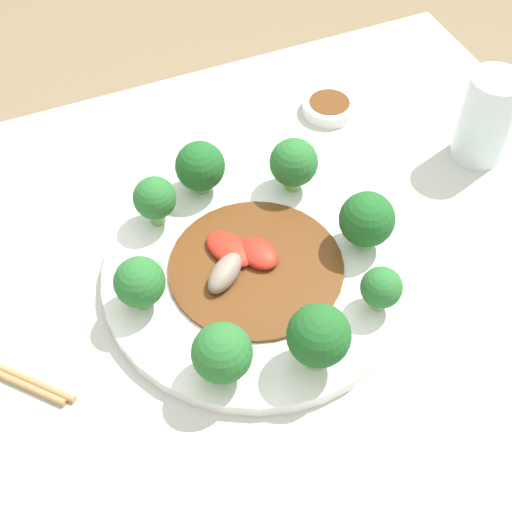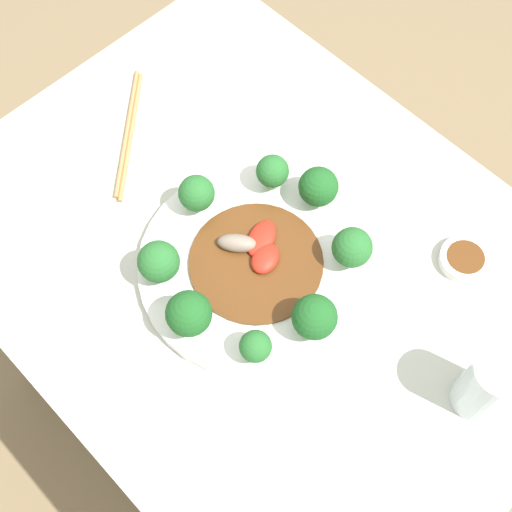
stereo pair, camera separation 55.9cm
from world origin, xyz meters
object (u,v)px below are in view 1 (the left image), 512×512
broccoli_northeast (222,353)px  sauce_dish (329,106)px  broccoli_east (140,283)px  broccoli_west (367,220)px  stirfry_center (249,264)px  broccoli_north (319,336)px  drinking_glass (486,118)px  broccoli_southeast (155,199)px  broccoli_south (202,166)px  broccoli_southwest (294,163)px  plate (256,273)px  broccoli_northwest (381,288)px

broccoli_northeast → sauce_dish: size_ratio=0.93×
broccoli_east → sauce_dish: broccoli_east is taller
broccoli_west → stirfry_center: 0.13m
broccoli_west → broccoli_north: broccoli_north is taller
stirfry_center → drinking_glass: size_ratio=1.63×
broccoli_west → broccoli_southeast: (0.19, -0.11, -0.00)m
broccoli_west → broccoli_northeast: 0.21m
broccoli_south → broccoli_west: (-0.12, 0.14, 0.00)m
broccoli_south → broccoli_north: size_ratio=0.85×
broccoli_northeast → drinking_glass: bearing=-156.8°
broccoli_southwest → stirfry_center: (0.09, 0.09, -0.03)m
broccoli_southwest → sauce_dish: size_ratio=0.94×
broccoli_east → stirfry_center: bearing=-179.6°
broccoli_south → broccoli_north: bearing=93.8°
plate → sauce_dish: bearing=-132.5°
broccoli_east → sauce_dish: size_ratio=0.87×
broccoli_northeast → stirfry_center: 0.13m
broccoli_north → sauce_dish: bearing=-118.9°
plate → broccoli_north: bearing=93.6°
broccoli_east → broccoli_northwest: (-0.21, 0.09, -0.00)m
broccoli_east → broccoli_west: broccoli_west is taller
stirfry_center → plate: bearing=142.9°
broccoli_southwest → broccoli_northeast: size_ratio=1.01×
broccoli_southwest → broccoli_west: bearing=107.3°
broccoli_southeast → broccoli_north: (-0.08, 0.22, 0.01)m
broccoli_northwest → broccoli_west: bearing=-108.4°
broccoli_south → broccoli_northwest: size_ratio=1.22×
broccoli_northeast → stirfry_center: (-0.07, -0.10, -0.03)m
broccoli_northwest → broccoli_southeast: 0.25m
broccoli_northwest → drinking_glass: (-0.22, -0.16, 0.01)m
broccoli_southwest → sauce_dish: 0.16m
broccoli_northwest → broccoli_north: broccoli_north is taller
drinking_glass → broccoli_northeast: bearing=23.2°
stirfry_center → broccoli_west: bearing=171.6°
broccoli_northwest → broccoli_southwest: size_ratio=0.79×
plate → broccoli_south: (0.01, -0.13, 0.04)m
broccoli_southeast → broccoli_north: broccoli_north is taller
plate → broccoli_southwest: (-0.08, -0.09, 0.04)m
broccoli_northwest → sauce_dish: size_ratio=0.74×
broccoli_west → broccoli_north: (0.11, 0.11, 0.01)m
sauce_dish → drinking_glass: bearing=132.4°
drinking_glass → broccoli_east: bearing=8.4°
broccoli_east → broccoli_northwest: size_ratio=1.17×
broccoli_west → broccoli_south: bearing=-48.5°
broccoli_northeast → drinking_glass: (-0.39, -0.17, 0.00)m
stirfry_center → drinking_glass: drinking_glass is taller
stirfry_center → sauce_dish: size_ratio=2.64×
broccoli_east → broccoli_southwest: bearing=-156.7°
broccoli_southeast → plate: bearing=125.2°
broccoli_southwest → stirfry_center: bearing=43.8°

